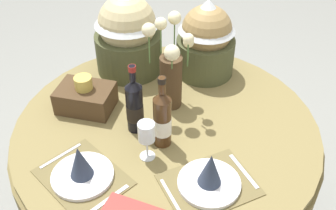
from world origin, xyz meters
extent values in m
cylinder|color=olive|center=(0.00, 0.00, 0.73)|extent=(1.36, 1.36, 0.04)
cylinder|color=olive|center=(0.00, 0.00, 0.62)|extent=(1.38, 1.38, 0.17)
cylinder|color=black|center=(0.00, 0.00, 0.37)|extent=(0.12, 0.12, 0.68)
cube|color=brown|center=(-0.24, -0.38, 0.75)|extent=(0.43, 0.40, 0.00)
cylinder|color=white|center=(-0.24, -0.38, 0.76)|extent=(0.24, 0.24, 0.02)
cone|color=#2D384C|center=(-0.24, -0.38, 0.84)|extent=(0.09, 0.09, 0.14)
cube|color=silver|center=(-0.37, -0.30, 0.75)|extent=(0.11, 0.17, 0.00)
cube|color=silver|center=(-0.11, -0.46, 0.75)|extent=(0.11, 0.17, 0.00)
cube|color=brown|center=(0.24, -0.30, 0.75)|extent=(0.43, 0.42, 0.00)
cylinder|color=white|center=(0.24, -0.30, 0.76)|extent=(0.24, 0.24, 0.02)
cone|color=#2D384C|center=(0.24, -0.30, 0.84)|extent=(0.09, 0.09, 0.14)
cube|color=silver|center=(0.12, -0.40, 0.75)|extent=(0.13, 0.16, 0.00)
cube|color=silver|center=(0.36, -0.21, 0.75)|extent=(0.13, 0.16, 0.00)
cylinder|color=#47331E|center=(-0.01, 0.14, 0.88)|extent=(0.10, 0.10, 0.26)
sphere|color=beige|center=(0.01, 0.06, 1.08)|extent=(0.07, 0.07, 0.07)
cylinder|color=#4C7038|center=(0.01, 0.06, 1.03)|extent=(0.01, 0.01, 0.05)
sphere|color=beige|center=(-0.09, 0.08, 1.16)|extent=(0.06, 0.06, 0.06)
cylinder|color=#4C7038|center=(-0.09, 0.08, 1.08)|extent=(0.01, 0.01, 0.14)
sphere|color=beige|center=(0.07, 0.09, 1.14)|extent=(0.05, 0.05, 0.05)
cylinder|color=#4C7038|center=(0.07, 0.09, 1.07)|extent=(0.01, 0.01, 0.12)
sphere|color=beige|center=(-0.07, 0.17, 1.15)|extent=(0.05, 0.05, 0.05)
cylinder|color=#4C7038|center=(-0.07, 0.17, 1.07)|extent=(0.01, 0.01, 0.12)
sphere|color=beige|center=(0.06, 0.14, 1.09)|extent=(0.05, 0.05, 0.05)
cylinder|color=#4C7038|center=(0.06, 0.14, 1.04)|extent=(0.01, 0.01, 0.07)
sphere|color=beige|center=(-0.02, 0.23, 1.15)|extent=(0.06, 0.06, 0.06)
cylinder|color=#4C7038|center=(-0.02, 0.23, 1.07)|extent=(0.01, 0.01, 0.13)
cylinder|color=black|center=(-0.12, -0.06, 0.86)|extent=(0.07, 0.07, 0.22)
cylinder|color=black|center=(-0.12, -0.06, 0.84)|extent=(0.07, 0.07, 0.08)
cone|color=black|center=(-0.12, -0.06, 0.99)|extent=(0.07, 0.07, 0.03)
cylinder|color=black|center=(-0.12, -0.06, 1.04)|extent=(0.03, 0.03, 0.07)
cylinder|color=maroon|center=(-0.12, -0.06, 1.06)|extent=(0.03, 0.03, 0.02)
cylinder|color=#422814|center=(0.01, -0.12, 0.86)|extent=(0.07, 0.07, 0.23)
cylinder|color=silver|center=(0.01, -0.12, 0.85)|extent=(0.08, 0.08, 0.08)
cone|color=#422814|center=(0.01, -0.12, 1.00)|extent=(0.07, 0.07, 0.03)
cylinder|color=#422814|center=(0.01, -0.12, 1.05)|extent=(0.03, 0.03, 0.07)
cylinder|color=black|center=(0.01, -0.12, 1.07)|extent=(0.03, 0.03, 0.02)
cylinder|color=silver|center=(-0.03, -0.21, 0.75)|extent=(0.06, 0.06, 0.00)
cylinder|color=silver|center=(-0.03, -0.21, 0.80)|extent=(0.01, 0.01, 0.09)
cylinder|color=silver|center=(-0.03, -0.21, 0.88)|extent=(0.07, 0.07, 0.08)
cylinder|color=#474C2D|center=(-0.30, 0.39, 0.85)|extent=(0.34, 0.34, 0.20)
sphere|color=#C6B784|center=(-0.30, 0.39, 1.01)|extent=(0.29, 0.29, 0.29)
cone|color=silver|center=(-0.30, 0.39, 1.11)|extent=(0.32, 0.32, 0.19)
cylinder|color=#474C2D|center=(0.09, 0.45, 0.84)|extent=(0.30, 0.30, 0.19)
sphere|color=#9E7F4C|center=(0.09, 0.45, 0.99)|extent=(0.25, 0.25, 0.25)
cone|color=silver|center=(0.09, 0.45, 1.07)|extent=(0.28, 0.28, 0.16)
cube|color=#47331E|center=(-0.39, 0.02, 0.80)|extent=(0.25, 0.18, 0.11)
cylinder|color=gold|center=(-0.39, 0.02, 0.89)|extent=(0.08, 0.08, 0.06)
camera|label=1|loc=(0.32, -1.28, 1.92)|focal=42.02mm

